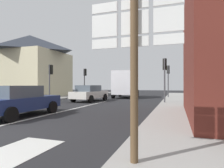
{
  "coord_description": "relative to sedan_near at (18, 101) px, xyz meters",
  "views": [
    {
      "loc": [
        6.11,
        -4.31,
        1.5
      ],
      "look_at": [
        1.49,
        9.4,
        1.57
      ],
      "focal_mm": 30.73,
      "sensor_mm": 36.0,
      "label": 1
    }
  ],
  "objects": [
    {
      "name": "ground_plane",
      "position": [
        1.01,
        7.11,
        -0.76
      ],
      "size": [
        80.0,
        80.0,
        0.0
      ],
      "primitive_type": "plane",
      "color": "#232326"
    },
    {
      "name": "sidewalk_right",
      "position": [
        7.16,
        5.11,
        -0.69
      ],
      "size": [
        2.43,
        44.0,
        0.14
      ],
      "primitive_type": "cube",
      "color": "#9E9B96",
      "rests_on": "ground"
    },
    {
      "name": "sidewalk_left",
      "position": [
        -5.14,
        5.11,
        -0.69
      ],
      "size": [
        2.43,
        44.0,
        0.14
      ],
      "primitive_type": "cube",
      "color": "#9E9B96",
      "rests_on": "ground"
    },
    {
      "name": "lane_centre_stripe",
      "position": [
        1.01,
        3.11,
        -0.75
      ],
      "size": [
        0.16,
        12.0,
        0.01
      ],
      "primitive_type": "cube",
      "color": "silver",
      "rests_on": "ground"
    },
    {
      "name": "lane_turn_arrow",
      "position": [
        3.73,
        -3.89,
        -0.75
      ],
      "size": [
        1.2,
        2.2,
        0.01
      ],
      "primitive_type": "cube",
      "color": "silver",
      "rests_on": "ground"
    },
    {
      "name": "clapboard_house_left",
      "position": [
        -10.75,
        12.74,
        3.24
      ],
      "size": [
        8.82,
        8.45,
        7.9
      ],
      "color": "beige",
      "rests_on": "ground"
    },
    {
      "name": "sedan_near",
      "position": [
        0.0,
        0.0,
        0.0
      ],
      "size": [
        1.97,
        4.2,
        1.47
      ],
      "color": "navy",
      "rests_on": "ground"
    },
    {
      "name": "sedan_far",
      "position": [
        -0.42,
        8.74,
        0.0
      ],
      "size": [
        2.25,
        4.33,
        1.47
      ],
      "color": "beige",
      "rests_on": "ground"
    },
    {
      "name": "delivery_truck",
      "position": [
        1.47,
        14.55,
        0.89
      ],
      "size": [
        2.72,
        5.11,
        3.05
      ],
      "color": "silver",
      "rests_on": "ground"
    },
    {
      "name": "route_sign_post",
      "position": [
        6.42,
        -3.85,
        1.24
      ],
      "size": [
        1.66,
        0.14,
        3.2
      ],
      "color": "brown",
      "rests_on": "ground"
    },
    {
      "name": "traffic_light_far_right",
      "position": [
        6.25,
        15.22,
        1.96
      ],
      "size": [
        0.3,
        0.49,
        3.67
      ],
      "color": "#47474C",
      "rests_on": "ground"
    },
    {
      "name": "traffic_light_near_left",
      "position": [
        -4.22,
        8.15,
        1.76
      ],
      "size": [
        0.3,
        0.49,
        3.41
      ],
      "color": "#47474C",
      "rests_on": "ground"
    },
    {
      "name": "traffic_light_near_right",
      "position": [
        6.25,
        8.44,
        1.9
      ],
      "size": [
        0.3,
        0.49,
        3.59
      ],
      "color": "#47474C",
      "rests_on": "ground"
    },
    {
      "name": "traffic_light_far_left",
      "position": [
        -4.22,
        15.36,
        1.91
      ],
      "size": [
        0.3,
        0.49,
        3.61
      ],
      "color": "#47474C",
      "rests_on": "ground"
    }
  ]
}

